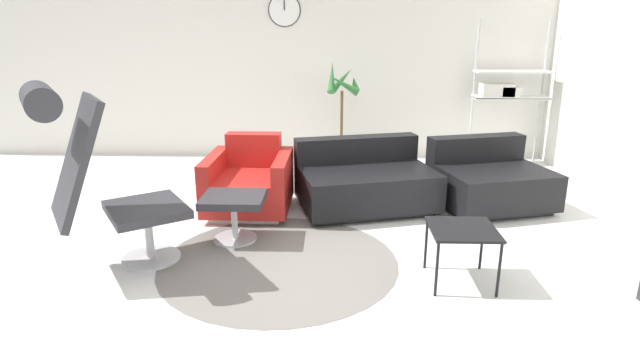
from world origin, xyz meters
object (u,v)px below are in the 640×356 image
couch_second (489,182)px  side_table (463,233)px  couch_low (365,183)px  shelf_unit (505,90)px  potted_plant (342,129)px  lounge_chair (91,163)px  armchair_red (250,184)px  ottoman (234,206)px

couch_second → side_table: couch_second is taller
couch_second → side_table: 1.74m
couch_low → shelf_unit: shelf_unit is taller
potted_plant → lounge_chair: bearing=-120.6°
armchair_red → side_table: bearing=141.3°
lounge_chair → armchair_red: size_ratio=1.60×
shelf_unit → lounge_chair: bearing=-140.4°
ottoman → side_table: 1.83m
shelf_unit → armchair_red: bearing=-147.9°
armchair_red → shelf_unit: shelf_unit is taller
side_table → shelf_unit: shelf_unit is taller
couch_low → armchair_red: bearing=-8.7°
side_table → lounge_chair: bearing=177.9°
couch_second → potted_plant: 2.08m
side_table → shelf_unit: size_ratio=0.24×
couch_low → potted_plant: potted_plant is taller
couch_low → potted_plant: bearing=-97.2°
armchair_red → couch_low: armchair_red is taller
shelf_unit → side_table: bearing=-111.4°
armchair_red → couch_second: bearing=-174.2°
shelf_unit → couch_second: bearing=-110.5°
lounge_chair → shelf_unit: size_ratio=0.75×
ottoman → couch_second: (2.36, 0.93, -0.05)m
lounge_chair → armchair_red: lounge_chair is taller
couch_low → shelf_unit: size_ratio=0.80×
ottoman → shelf_unit: shelf_unit is taller
lounge_chair → ottoman: lounge_chair is taller
ottoman → lounge_chair: bearing=-145.8°
couch_second → potted_plant: size_ratio=0.91×
shelf_unit → potted_plant: bearing=-174.7°
couch_second → shelf_unit: size_ratio=0.66×
side_table → shelf_unit: bearing=68.6°
couch_second → ottoman: bearing=6.6°
lounge_chair → couch_second: (3.22, 1.51, -0.57)m
potted_plant → couch_low: bearing=-82.2°
couch_low → potted_plant: size_ratio=1.09×
couch_low → couch_second: 1.24m
armchair_red → shelf_unit: 3.58m
couch_second → side_table: (-0.66, -1.61, 0.12)m
couch_low → side_table: bearing=95.7°
ottoman → armchair_red: size_ratio=0.59×
ottoman → couch_second: size_ratio=0.42×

